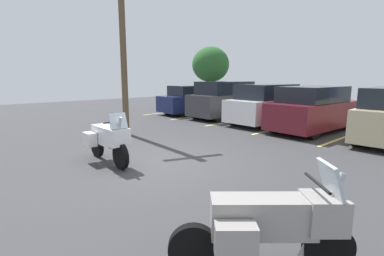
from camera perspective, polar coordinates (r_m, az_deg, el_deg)
The scene contains 10 objects.
ground at distance 7.83m, azimuth -7.04°, elevation -7.19°, with size 44.00×44.00×0.10m, color #38383A.
motorcycle_touring at distance 7.83m, azimuth -16.43°, elevation -2.11°, with size 2.16×0.95×1.41m.
motorcycle_second at distance 3.56m, azimuth 15.32°, elevation -17.92°, with size 1.55×1.71×1.35m.
parking_stripes at distance 14.47m, azimuth 13.69°, elevation 0.86°, with size 13.58×5.15×0.01m.
car_navy at distance 17.96m, azimuth 0.47°, elevation 5.68°, with size 2.11×4.75×1.76m.
car_charcoal at distance 16.13m, azimuth 6.82°, elevation 5.64°, with size 1.91×4.55×2.04m.
car_white at distance 14.41m, azimuth 15.14°, elevation 4.59°, with size 1.95×4.82×1.94m.
car_maroon at distance 12.99m, azimuth 23.36°, elevation 3.46°, with size 2.11×4.75×1.90m.
utility_pole at distance 11.72m, azimuth -13.80°, elevation 17.65°, with size 0.74×1.73×7.36m.
tree_center at distance 33.39m, azimuth 3.76°, elevation 12.63°, with size 4.24×4.24×5.71m.
Camera 1 is at (6.15, -4.25, 2.28)m, focal length 26.48 mm.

